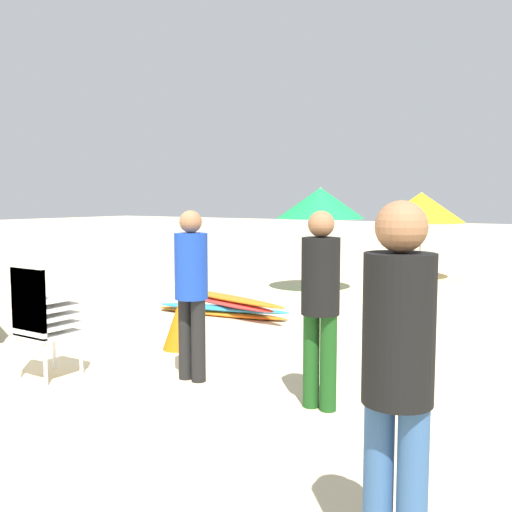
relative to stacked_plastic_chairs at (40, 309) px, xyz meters
name	(u,v)px	position (x,y,z in m)	size (l,w,h in m)	color
ground	(44,367)	(-0.33, 0.27, -0.70)	(80.00, 80.00, 0.00)	beige
stacked_plastic_chairs	(40,309)	(0.00, 0.00, 0.00)	(0.48, 0.48, 1.20)	white
surfboard_pile	(223,305)	(-0.38, 3.50, -0.54)	(2.51, 0.84, 0.32)	orange
lifeguard_near_left	(191,284)	(1.24, 0.80, 0.25)	(0.32, 0.32, 1.66)	black
lifeguard_near_center	(320,296)	(2.64, 0.78, 0.26)	(0.32, 0.32, 1.67)	#194C19
lifeguard_near_right	(398,367)	(3.96, -1.03, 0.32)	(0.32, 0.32, 1.76)	#33598C
beach_umbrella_left	(320,203)	(-0.25, 6.39, 0.99)	(1.66, 1.66, 1.98)	beige
beach_umbrella_mid	(421,207)	(0.80, 9.15, 0.88)	(1.87, 1.87, 1.91)	beige
traffic_cone_near	(179,326)	(0.35, 1.63, -0.42)	(0.39, 0.39, 0.55)	orange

